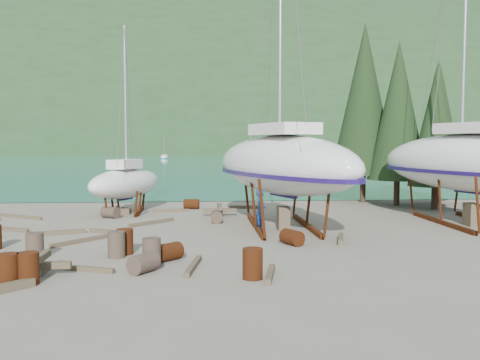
{
  "coord_description": "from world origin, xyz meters",
  "views": [
    {
      "loc": [
        0.43,
        -19.82,
        3.86
      ],
      "look_at": [
        2.17,
        3.0,
        2.26
      ],
      "focal_mm": 40.0,
      "sensor_mm": 36.0,
      "label": 1
    }
  ],
  "objects": [
    {
      "name": "ground",
      "position": [
        0.0,
        0.0,
        0.0
      ],
      "size": [
        600.0,
        600.0,
        0.0
      ],
      "primitive_type": "plane",
      "color": "#6A6453",
      "rests_on": "ground"
    },
    {
      "name": "bay_water",
      "position": [
        0.0,
        315.0,
        0.01
      ],
      "size": [
        700.0,
        700.0,
        0.0
      ],
      "primitive_type": "plane",
      "color": "teal",
      "rests_on": "ground"
    },
    {
      "name": "far_hill",
      "position": [
        0.0,
        320.0,
        0.0
      ],
      "size": [
        800.0,
        360.0,
        110.0
      ],
      "primitive_type": "ellipsoid",
      "color": "#1F351A",
      "rests_on": "ground"
    },
    {
      "name": "far_house_left",
      "position": [
        -60.0,
        190.0,
        2.92
      ],
      "size": [
        6.6,
        5.6,
        5.6
      ],
      "color": "beige",
      "rests_on": "ground"
    },
    {
      "name": "far_house_center",
      "position": [
        -20.0,
        190.0,
        2.92
      ],
      "size": [
        6.6,
        5.6,
        5.6
      ],
      "color": "beige",
      "rests_on": "ground"
    },
    {
      "name": "far_house_right",
      "position": [
        30.0,
        190.0,
        2.92
      ],
      "size": [
        6.6,
        5.6,
        5.6
      ],
      "color": "beige",
      "rests_on": "ground"
    },
    {
      "name": "cypress_near_right",
      "position": [
        12.5,
        12.0,
        5.79
      ],
      "size": [
        3.6,
        3.6,
        10.0
      ],
      "color": "black",
      "rests_on": "ground"
    },
    {
      "name": "cypress_mid_right",
      "position": [
        14.0,
        10.0,
        4.92
      ],
      "size": [
        3.06,
        3.06,
        8.5
      ],
      "color": "black",
      "rests_on": "ground"
    },
    {
      "name": "cypress_back_left",
      "position": [
        11.0,
        14.0,
        6.66
      ],
      "size": [
        4.14,
        4.14,
        11.5
      ],
      "color": "black",
      "rests_on": "ground"
    },
    {
      "name": "cypress_far_right",
      "position": [
        15.5,
        13.0,
        5.21
      ],
      "size": [
        3.24,
        3.24,
        9.0
      ],
      "color": "black",
      "rests_on": "ground"
    },
    {
      "name": "moored_boat_mid",
      "position": [
        10.0,
        80.0,
        0.39
      ],
      "size": [
        2.0,
        5.0,
        6.05
      ],
      "color": "silver",
      "rests_on": "ground"
    },
    {
      "name": "moored_boat_far",
      "position": [
        -8.0,
        110.0,
        0.39
      ],
      "size": [
        2.0,
        5.0,
        6.05
      ],
      "color": "silver",
      "rests_on": "ground"
    },
    {
      "name": "large_sailboat_near",
      "position": [
        4.12,
        4.02,
        2.91
      ],
      "size": [
        7.03,
        11.9,
        18.04
      ],
      "rotation": [
        0.0,
        0.0,
        0.35
      ],
      "color": "silver",
      "rests_on": "ground"
    },
    {
      "name": "large_sailboat_far",
      "position": [
        13.0,
        4.4,
        2.96
      ],
      "size": [
        6.48,
        11.94,
        18.13
      ],
      "rotation": [
        0.0,
        0.0,
        0.29
      ],
      "color": "silver",
      "rests_on": "ground"
    },
    {
      "name": "small_sailboat_shore",
      "position": [
        -3.59,
        9.65,
        1.69
      ],
      "size": [
        4.46,
        6.63,
        10.2
      ],
      "rotation": [
        0.0,
        0.0,
        -0.43
      ],
      "color": "silver",
      "rests_on": "ground"
    },
    {
      "name": "worker",
      "position": [
        3.07,
        3.0,
        0.92
      ],
      "size": [
        0.57,
        0.75,
        1.84
      ],
      "primitive_type": "imported",
      "rotation": [
        0.0,
        0.0,
        1.36
      ],
      "color": "navy",
      "rests_on": "ground"
    },
    {
      "name": "drum_1",
      "position": [
        -1.24,
        -4.03,
        0.29
      ],
      "size": [
        0.98,
        1.05,
        0.58
      ],
      "primitive_type": "cylinder",
      "rotation": [
        1.57,
        0.0,
        2.53
      ],
      "color": "#2D2823",
      "rests_on": "ground"
    },
    {
      "name": "drum_3",
      "position": [
        -4.72,
        -5.22,
        0.44
      ],
      "size": [
        0.58,
        0.58,
        0.88
      ],
      "primitive_type": "cylinder",
      "color": "#55210E",
      "rests_on": "ground"
    },
    {
      "name": "drum_4",
      "position": [
        -0.05,
        11.23,
        0.29
      ],
      "size": [
        0.94,
        0.68,
        0.58
      ],
      "primitive_type": "cylinder",
      "rotation": [
        1.57,
        0.0,
        1.46
      ],
      "color": "#55210E",
      "rests_on": "ground"
    },
    {
      "name": "drum_5",
      "position": [
        -2.37,
        -1.82,
        0.44
      ],
      "size": [
        0.58,
        0.58,
        0.88
      ],
      "primitive_type": "cylinder",
      "color": "#2D2823",
      "rests_on": "ground"
    },
    {
      "name": "drum_6",
      "position": [
        3.9,
        -0.08,
        0.29
      ],
      "size": [
        0.91,
        1.05,
        0.58
      ],
      "primitive_type": "cylinder",
      "rotation": [
        1.57,
        0.0,
        0.46
      ],
      "color": "#55210E",
      "rests_on": "ground"
    },
    {
      "name": "drum_7",
      "position": [
        1.92,
        -4.99,
        0.44
      ],
      "size": [
        0.58,
        0.58,
        0.88
      ],
      "primitive_type": "cylinder",
      "color": "#55210E",
      "rests_on": "ground"
    },
    {
      "name": "drum_9",
      "position": [
        -4.14,
        7.77,
        0.29
      ],
      "size": [
        1.05,
        0.97,
        0.58
      ],
      "primitive_type": "cylinder",
      "rotation": [
        1.57,
        0.0,
        0.99
      ],
      "color": "#2D2823",
      "rests_on": "ground"
    },
    {
      "name": "drum_10",
      "position": [
        -4.23,
        -5.09,
        0.44
      ],
      "size": [
        0.58,
        0.58,
        0.88
      ],
      "primitive_type": "cylinder",
      "color": "#55210E",
      "rests_on": "ground"
    },
    {
      "name": "drum_11",
      "position": [
        1.25,
        5.82,
        0.29
      ],
      "size": [
        0.6,
        0.89,
        0.58
      ],
      "primitive_type": "cylinder",
      "rotation": [
        1.57,
        0.0,
        3.12
      ],
      "color": "#2D2823",
      "rests_on": "ground"
    },
    {
      "name": "drum_12",
      "position": [
        -0.59,
        -2.43,
        0.29
      ],
      "size": [
        1.03,
        1.03,
        0.58
      ],
      "primitive_type": "cylinder",
      "rotation": [
        1.57,
        0.0,
        2.36
      ],
      "color": "#55210E",
      "rests_on": "ground"
    },
    {
      "name": "drum_14",
      "position": [
        -2.16,
        -1.28,
        0.44
      ],
      "size": [
        0.58,
        0.58,
        0.88
      ],
      "primitive_type": "cylinder",
      "color": "#55210E",
      "rests_on": "ground"
    },
    {
      "name": "drum_16",
      "position": [
        -5.02,
        -1.88,
        0.44
      ],
      "size": [
        0.58,
        0.58,
        0.88
      ],
      "primitive_type": "cylinder",
      "color": "#2D2823",
      "rests_on": "ground"
    },
    {
      "name": "drum_17",
      "position": [
        -1.08,
        -3.16,
        0.44
      ],
      "size": [
        0.58,
        0.58,
        0.88
      ],
      "primitive_type": "cylinder",
      "color": "#2D2823",
      "rests_on": "ground"
    },
    {
      "name": "timber_0",
      "position": [
        -4.81,
        10.66,
        0.07
      ],
      "size": [
        0.35,
        2.39,
        0.14
      ],
      "primitive_type": "cube",
      "rotation": [
        0.0,
        0.0,
        3.05
      ],
      "color": "brown",
      "rests_on": "ground"
    },
    {
      "name": "timber_1",
      "position": [
        5.94,
        0.51,
        0.1
      ],
      "size": [
        0.66,
        1.77,
        0.19
      ],
      "primitive_type": "cube",
      "rotation": [
        0.0,
        0.0,
        2.87
      ],
      "color": "brown",
      "rests_on": "ground"
    },
    {
      "name": "timber_3",
      "position": [
        -3.53,
        -3.49,
        0.07
      ],
      "size": [
        2.9,
        1.31,
        0.15
      ],
      "primitive_type": "cube",
      "rotation": [
        0.0,
        0.0,
        1.18
      ],
      "color": "brown",
      "rests_on": "ground"
    },
    {
      "name": "timber_4",
      "position": [
        -3.44,
        2.94,
        0.09
      ],
      "size": [
        1.74,
        1.05,
        0.17
      ],
      "primitive_type": "cube",
      "rotation": [
        0.0,
        0.0,
        1.08
      ],
      "color": "brown",
      "rests_on": "ground"
    },
    {
      "name": "timber_5",
      "position": [
        0.23,
        -3.61,
        0.08
      ],
      "size": [
        0.52,
        2.41,
        0.16
      ],
      "primitive_type": "cube",
      "rotation": [
        0.0,
        0.0,
        2.99
      ],
      "color": "brown",
      "rests_on": "ground"
    },
    {
      "name": "timber_6",
      "position": [
        3.03,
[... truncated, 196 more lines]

